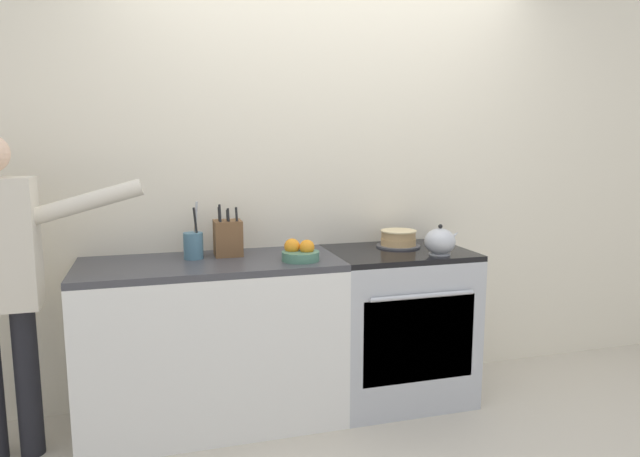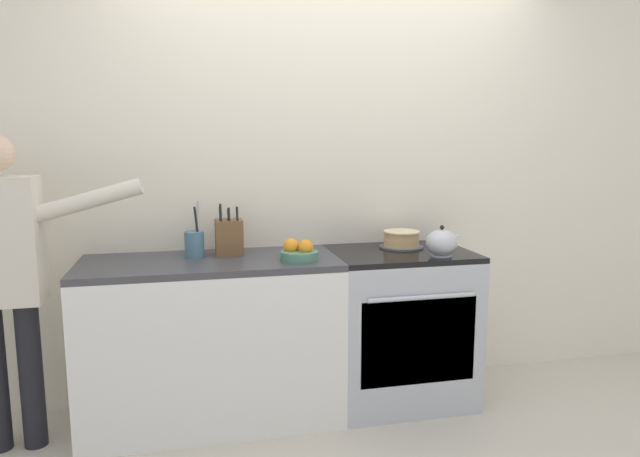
{
  "view_description": "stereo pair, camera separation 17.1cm",
  "coord_description": "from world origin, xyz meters",
  "views": [
    {
      "loc": [
        -0.99,
        -2.64,
        1.5
      ],
      "look_at": [
        -0.14,
        0.27,
        1.03
      ],
      "focal_mm": 32.0,
      "sensor_mm": 36.0,
      "label": 1
    },
    {
      "loc": [
        -0.82,
        -2.69,
        1.5
      ],
      "look_at": [
        -0.14,
        0.27,
        1.03
      ],
      "focal_mm": 32.0,
      "sensor_mm": 36.0,
      "label": 2
    }
  ],
  "objects": [
    {
      "name": "wall_back",
      "position": [
        0.0,
        0.61,
        1.3
      ],
      "size": [
        8.0,
        0.04,
        2.6
      ],
      "color": "silver",
      "rests_on": "ground_plane"
    },
    {
      "name": "utensil_crock",
      "position": [
        -0.8,
        0.38,
        0.96
      ],
      "size": [
        0.1,
        0.1,
        0.3
      ],
      "color": "#477084",
      "rests_on": "counter_cabinet"
    },
    {
      "name": "stove_range",
      "position": [
        0.34,
        0.29,
        0.44
      ],
      "size": [
        0.78,
        0.62,
        0.88
      ],
      "color": "#B7BABF",
      "rests_on": "ground_plane"
    },
    {
      "name": "knife_block",
      "position": [
        -0.62,
        0.42,
        0.98
      ],
      "size": [
        0.15,
        0.14,
        0.28
      ],
      "color": "brown",
      "rests_on": "counter_cabinet"
    },
    {
      "name": "fruit_bowl",
      "position": [
        -0.27,
        0.18,
        0.93
      ],
      "size": [
        0.2,
        0.2,
        0.11
      ],
      "color": "#4C7F66",
      "rests_on": "counter_cabinet"
    },
    {
      "name": "counter_cabinet",
      "position": [
        -0.73,
        0.3,
        0.44
      ],
      "size": [
        1.34,
        0.59,
        0.88
      ],
      "color": "white",
      "rests_on": "ground_plane"
    },
    {
      "name": "ground_plane",
      "position": [
        0.0,
        0.0,
        0.0
      ],
      "size": [
        16.0,
        16.0,
        0.0
      ],
      "primitive_type": "plane",
      "color": "beige"
    },
    {
      "name": "tea_kettle",
      "position": [
        0.5,
        0.12,
        0.95
      ],
      "size": [
        0.21,
        0.17,
        0.17
      ],
      "color": "#B7BABF",
      "rests_on": "stove_range"
    },
    {
      "name": "person_baker",
      "position": [
        -1.68,
        0.21,
        0.91
      ],
      "size": [
        0.9,
        0.2,
        1.53
      ],
      "rotation": [
        0.0,
        0.0,
        -0.07
      ],
      "color": "black",
      "rests_on": "ground_plane"
    },
    {
      "name": "layer_cake",
      "position": [
        0.38,
        0.39,
        0.93
      ],
      "size": [
        0.26,
        0.26,
        0.1
      ],
      "color": "#4C4C51",
      "rests_on": "stove_range"
    }
  ]
}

